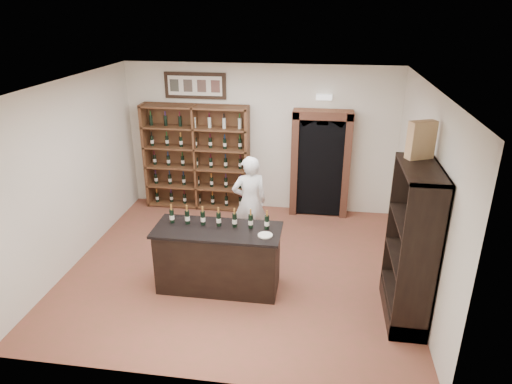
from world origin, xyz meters
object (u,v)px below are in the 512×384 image
shopkeeper (249,202)px  side_cabinet (410,268)px  wine_shelf (197,157)px  wine_crate (421,140)px  tasting_counter (218,259)px  counter_bottle_0 (172,216)px

shopkeeper → side_cabinet: bearing=125.2°
wine_shelf → wine_crate: (3.81, -2.87, 1.35)m
tasting_counter → side_cabinet: bearing=-6.3°
shopkeeper → tasting_counter: bearing=58.5°
side_cabinet → shopkeeper: size_ratio=1.30×
wine_shelf → counter_bottle_0: bearing=-82.3°
side_cabinet → shopkeeper: 2.98m
wine_shelf → shopkeeper: wine_shelf is taller
side_cabinet → shopkeeper: bearing=146.0°
tasting_counter → counter_bottle_0: (-0.72, 0.10, 0.61)m
wine_shelf → wine_crate: wine_crate is taller
wine_crate → counter_bottle_0: bearing=154.5°
tasting_counter → side_cabinet: (2.72, -0.30, 0.26)m
shopkeeper → wine_crate: 3.20m
tasting_counter → counter_bottle_0: 0.95m
shopkeeper → wine_crate: bearing=131.2°
tasting_counter → shopkeeper: bearing=79.2°
tasting_counter → shopkeeper: (0.26, 1.36, 0.35)m
counter_bottle_0 → wine_crate: wine_crate is taller
tasting_counter → counter_bottle_0: size_ratio=6.27×
side_cabinet → wine_crate: wine_crate is taller
side_cabinet → tasting_counter: bearing=173.7°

